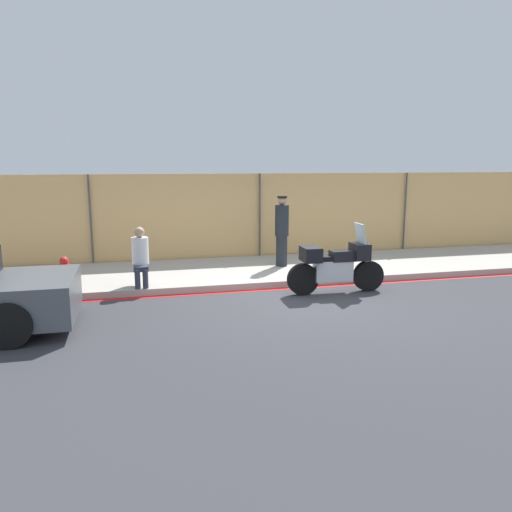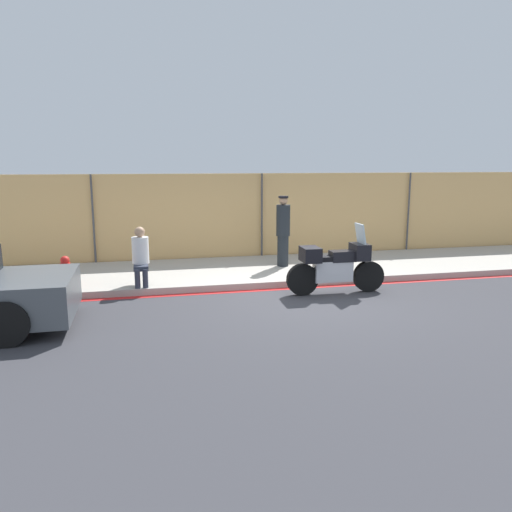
% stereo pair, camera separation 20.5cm
% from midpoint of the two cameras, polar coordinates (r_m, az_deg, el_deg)
% --- Properties ---
extents(ground_plane, '(120.00, 120.00, 0.00)m').
position_cam_midpoint_polar(ground_plane, '(10.21, 5.38, -4.76)').
color(ground_plane, '#38383D').
extents(sidewalk, '(32.98, 3.12, 0.15)m').
position_cam_midpoint_polar(sidewalk, '(12.46, 1.70, -1.54)').
color(sidewalk, '#ADA89E').
rests_on(sidewalk, ground_plane).
extents(curb_paint_stripe, '(32.98, 0.18, 0.01)m').
position_cam_midpoint_polar(curb_paint_stripe, '(10.94, 4.00, -3.67)').
color(curb_paint_stripe, red).
rests_on(curb_paint_stripe, ground_plane).
extents(storefront_fence, '(31.33, 0.17, 2.41)m').
position_cam_midpoint_polar(storefront_fence, '(13.86, -0.10, 4.45)').
color(storefront_fence, '#E5B26B').
rests_on(storefront_fence, ground_plane).
extents(motorcycle, '(2.12, 0.51, 1.46)m').
position_cam_midpoint_polar(motorcycle, '(10.52, 8.53, -1.08)').
color(motorcycle, black).
rests_on(motorcycle, ground_plane).
extents(officer_standing, '(0.34, 0.34, 1.75)m').
position_cam_midpoint_polar(officer_standing, '(12.39, 2.49, 2.96)').
color(officer_standing, '#1E2328').
rests_on(officer_standing, sidewalk).
extents(person_seated_on_curb, '(0.35, 0.63, 1.23)m').
position_cam_midpoint_polar(person_seated_on_curb, '(10.77, -13.63, 0.29)').
color(person_seated_on_curb, '#2D3342').
rests_on(person_seated_on_curb, sidewalk).
extents(fire_hydrant, '(0.21, 0.26, 0.65)m').
position_cam_midpoint_polar(fire_hydrant, '(11.10, -21.51, -1.74)').
color(fire_hydrant, red).
rests_on(fire_hydrant, sidewalk).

